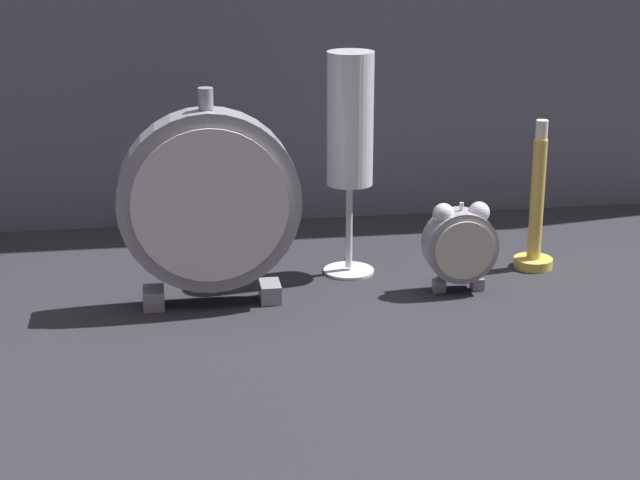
{
  "coord_description": "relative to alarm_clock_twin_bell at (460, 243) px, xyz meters",
  "views": [
    {
      "loc": [
        -0.15,
        -0.91,
        0.38
      ],
      "look_at": [
        0.0,
        0.08,
        0.05
      ],
      "focal_mm": 60.0,
      "sensor_mm": 36.0,
      "label": 1
    }
  ],
  "objects": [
    {
      "name": "champagne_flute",
      "position": [
        -0.1,
        0.07,
        0.1
      ],
      "size": [
        0.05,
        0.05,
        0.23
      ],
      "color": "silver",
      "rests_on": "ground_plane"
    },
    {
      "name": "ground_plane",
      "position": [
        -0.14,
        -0.05,
        -0.05
      ],
      "size": [
        4.0,
        4.0,
        0.0
      ],
      "primitive_type": "plane",
      "color": "#232328"
    },
    {
      "name": "mantel_clock_silver",
      "position": [
        -0.24,
        0.0,
        0.05
      ],
      "size": [
        0.17,
        0.04,
        0.21
      ],
      "color": "gray",
      "rests_on": "ground_plane"
    },
    {
      "name": "brass_candlestick",
      "position": [
        0.1,
        0.06,
        0.0
      ],
      "size": [
        0.04,
        0.04,
        0.16
      ],
      "color": "gold",
      "rests_on": "ground_plane"
    },
    {
      "name": "alarm_clock_twin_bell",
      "position": [
        0.0,
        0.0,
        0.0
      ],
      "size": [
        0.07,
        0.03,
        0.09
      ],
      "color": "gray",
      "rests_on": "ground_plane"
    }
  ]
}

